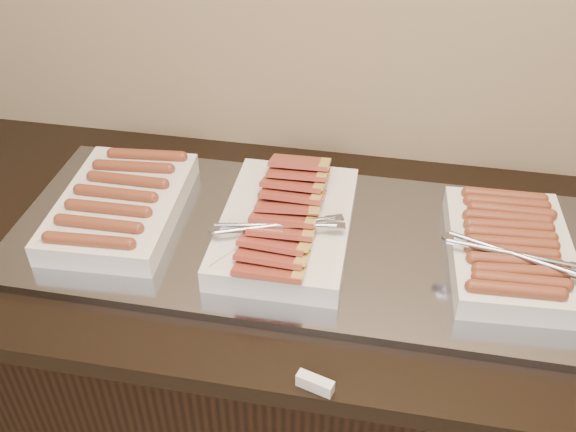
% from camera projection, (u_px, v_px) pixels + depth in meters
% --- Properties ---
extents(counter, '(2.06, 0.76, 0.90)m').
position_uv_depth(counter, '(297.00, 377.00, 1.63)').
color(counter, black).
rests_on(counter, ground).
extents(warming_tray, '(1.20, 0.50, 0.02)m').
position_uv_depth(warming_tray, '(296.00, 239.00, 1.35)').
color(warming_tray, gray).
rests_on(warming_tray, counter).
extents(dish_left, '(0.27, 0.38, 0.07)m').
position_uv_depth(dish_left, '(121.00, 204.00, 1.38)').
color(dish_left, white).
rests_on(dish_left, warming_tray).
extents(dish_center, '(0.28, 0.41, 0.10)m').
position_uv_depth(dish_center, '(286.00, 223.00, 1.32)').
color(dish_center, white).
rests_on(dish_center, warming_tray).
extents(dish_right, '(0.27, 0.36, 0.08)m').
position_uv_depth(dish_right, '(510.00, 249.00, 1.26)').
color(dish_right, white).
rests_on(dish_right, warming_tray).
extents(label_holder, '(0.07, 0.04, 0.03)m').
position_uv_depth(label_holder, '(315.00, 384.00, 1.06)').
color(label_holder, white).
rests_on(label_holder, counter).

